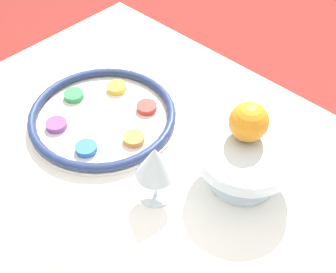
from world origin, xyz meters
The scene contains 4 objects.
seder_plate centered at (-0.28, 0.08, 0.79)m, with size 0.34×0.34×0.03m.
wine_glass centered at (-0.03, 0.01, 0.87)m, with size 0.08×0.08×0.14m.
fruit_stand centered at (0.07, 0.16, 0.86)m, with size 0.20×0.20×0.10m.
orange_fruit centered at (0.05, 0.18, 0.92)m, with size 0.08×0.08×0.08m.
Camera 1 is at (0.39, -0.39, 1.54)m, focal length 50.00 mm.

